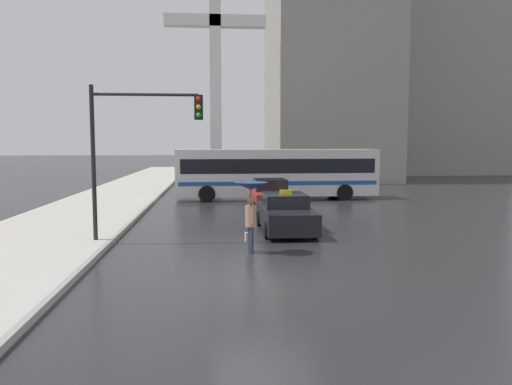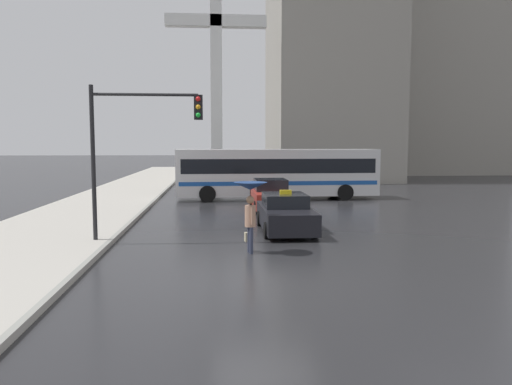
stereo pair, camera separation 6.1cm
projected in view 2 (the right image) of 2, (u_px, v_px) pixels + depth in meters
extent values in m
plane|color=#262628|center=(265.00, 281.00, 12.05)|extent=(300.00, 300.00, 0.00)
cube|color=gray|center=(68.00, 282.00, 11.66)|extent=(0.16, 120.00, 0.16)
cube|color=black|center=(286.00, 217.00, 18.91)|extent=(1.80, 4.55, 0.76)
cube|color=black|center=(285.00, 200.00, 19.07)|extent=(1.58, 2.05, 0.49)
cylinder|color=black|center=(315.00, 230.00, 17.60)|extent=(0.20, 0.60, 0.60)
cylinder|color=black|center=(267.00, 230.00, 17.46)|extent=(0.20, 0.60, 0.60)
cylinder|color=black|center=(301.00, 218.00, 20.40)|extent=(0.20, 0.60, 0.60)
cylinder|color=black|center=(260.00, 218.00, 20.26)|extent=(0.20, 0.60, 0.60)
cube|color=yellow|center=(286.00, 192.00, 18.81)|extent=(0.44, 0.16, 0.16)
cube|color=#A52D23|center=(271.00, 199.00, 25.27)|extent=(1.80, 4.32, 0.80)
cube|color=black|center=(270.00, 185.00, 25.42)|extent=(1.58, 1.95, 0.58)
cylinder|color=black|center=(292.00, 207.00, 24.04)|extent=(0.20, 0.60, 0.60)
cylinder|color=black|center=(256.00, 207.00, 23.89)|extent=(0.20, 0.60, 0.60)
cylinder|color=black|center=(284.00, 201.00, 26.70)|extent=(0.20, 0.60, 0.60)
cylinder|color=black|center=(252.00, 201.00, 26.55)|extent=(0.20, 0.60, 0.60)
cube|color=silver|center=(277.00, 172.00, 30.07)|extent=(12.09, 2.87, 2.75)
cube|color=black|center=(277.00, 165.00, 30.03)|extent=(11.49, 2.87, 0.84)
cube|color=#194C9E|center=(277.00, 182.00, 30.13)|extent=(11.73, 2.88, 0.24)
cylinder|color=black|center=(207.00, 194.00, 28.52)|extent=(0.97, 0.31, 0.96)
cylinder|color=black|center=(207.00, 190.00, 30.89)|extent=(0.97, 0.31, 0.96)
cylinder|color=black|center=(345.00, 192.00, 29.44)|extent=(0.97, 0.31, 0.96)
cylinder|color=black|center=(334.00, 189.00, 31.82)|extent=(0.97, 0.31, 0.96)
cylinder|color=#2D3347|center=(251.00, 241.00, 15.00)|extent=(0.14, 0.14, 0.82)
cylinder|color=#2D3347|center=(249.00, 239.00, 15.21)|extent=(0.14, 0.14, 0.82)
cylinder|color=tan|center=(250.00, 216.00, 15.04)|extent=(0.38, 0.38, 0.65)
sphere|color=#997051|center=(250.00, 200.00, 14.99)|extent=(0.24, 0.24, 0.24)
cylinder|color=tan|center=(252.00, 215.00, 14.84)|extent=(0.08, 0.08, 0.55)
cylinder|color=tan|center=(249.00, 213.00, 15.23)|extent=(0.08, 0.08, 0.55)
cone|color=navy|center=(250.00, 186.00, 14.95)|extent=(1.02, 1.02, 0.23)
cylinder|color=black|center=(250.00, 197.00, 14.99)|extent=(0.02, 0.02, 0.68)
cube|color=#BFB28C|center=(246.00, 237.00, 15.37)|extent=(0.13, 0.19, 0.28)
cylinder|color=black|center=(93.00, 166.00, 16.24)|extent=(0.14, 0.14, 5.20)
cylinder|color=black|center=(145.00, 95.00, 16.16)|extent=(3.43, 0.10, 0.10)
cube|color=black|center=(198.00, 107.00, 16.34)|extent=(0.28, 0.28, 0.80)
sphere|color=red|center=(198.00, 99.00, 16.16)|extent=(0.16, 0.16, 0.16)
sphere|color=orange|center=(198.00, 107.00, 16.18)|extent=(0.16, 0.16, 0.16)
sphere|color=green|center=(198.00, 115.00, 16.21)|extent=(0.16, 0.16, 0.16)
cube|color=gray|center=(439.00, 67.00, 56.71)|extent=(13.61, 9.62, 24.26)
cube|color=white|center=(216.00, 72.00, 39.47)|extent=(0.90, 0.90, 17.99)
cube|color=white|center=(216.00, 21.00, 39.09)|extent=(7.92, 0.90, 0.90)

